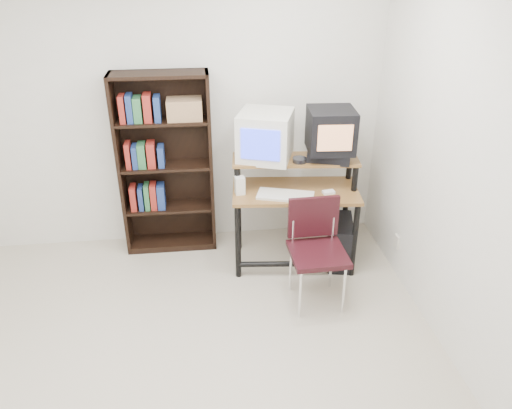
{
  "coord_description": "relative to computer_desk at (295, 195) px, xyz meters",
  "views": [
    {
      "loc": [
        0.3,
        -2.39,
        2.62
      ],
      "look_at": [
        0.74,
        1.1,
        0.78
      ],
      "focal_mm": 35.0,
      "sensor_mm": 36.0,
      "label": 1
    }
  ],
  "objects": [
    {
      "name": "floor",
      "position": [
        -1.12,
        -1.43,
        -0.68
      ],
      "size": [
        4.0,
        4.0,
        0.01
      ],
      "primitive_type": "cube",
      "color": "beige",
      "rests_on": "ground"
    },
    {
      "name": "back_wall",
      "position": [
        -1.12,
        0.57,
        0.63
      ],
      "size": [
        4.0,
        0.01,
        2.6
      ],
      "primitive_type": "cube",
      "color": "silver",
      "rests_on": "floor"
    },
    {
      "name": "right_wall",
      "position": [
        0.88,
        -1.43,
        0.63
      ],
      "size": [
        0.01,
        4.0,
        2.6
      ],
      "primitive_type": "cube",
      "color": "silver",
      "rests_on": "floor"
    },
    {
      "name": "computer_desk",
      "position": [
        0.0,
        0.0,
        0.0
      ],
      "size": [
        1.13,
        0.65,
        0.98
      ],
      "rotation": [
        0.0,
        0.0,
        -0.1
      ],
      "color": "brown",
      "rests_on": "floor"
    },
    {
      "name": "crt_monitor",
      "position": [
        -0.24,
        0.15,
        0.5
      ],
      "size": [
        0.55,
        0.55,
        0.41
      ],
      "rotation": [
        0.0,
        0.0,
        -0.33
      ],
      "color": "silver",
      "rests_on": "computer_desk"
    },
    {
      "name": "vcr",
      "position": [
        0.29,
        0.05,
        0.34
      ],
      "size": [
        0.42,
        0.35,
        0.08
      ],
      "primitive_type": "cube",
      "rotation": [
        0.0,
        0.0,
        -0.29
      ],
      "color": "black",
      "rests_on": "computer_desk"
    },
    {
      "name": "crt_tv",
      "position": [
        0.3,
        0.07,
        0.56
      ],
      "size": [
        0.41,
        0.41,
        0.36
      ],
      "rotation": [
        0.0,
        0.0,
        -0.07
      ],
      "color": "black",
      "rests_on": "vcr"
    },
    {
      "name": "cd_spindle",
      "position": [
        0.03,
        0.0,
        0.32
      ],
      "size": [
        0.13,
        0.13,
        0.05
      ],
      "primitive_type": "cylinder",
      "rotation": [
        0.0,
        0.0,
        0.07
      ],
      "color": "#26262B",
      "rests_on": "computer_desk"
    },
    {
      "name": "keyboard",
      "position": [
        -0.11,
        -0.14,
        0.06
      ],
      "size": [
        0.51,
        0.34,
        0.03
      ],
      "primitive_type": "cube",
      "rotation": [
        0.0,
        0.0,
        -0.31
      ],
      "color": "silver",
      "rests_on": "computer_desk"
    },
    {
      "name": "mousepad",
      "position": [
        0.27,
        -0.12,
        0.05
      ],
      "size": [
        0.22,
        0.18,
        0.01
      ],
      "primitive_type": "cube",
      "rotation": [
        0.0,
        0.0,
        -0.0
      ],
      "color": "black",
      "rests_on": "computer_desk"
    },
    {
      "name": "mouse",
      "position": [
        0.26,
        -0.12,
        0.07
      ],
      "size": [
        0.11,
        0.07,
        0.03
      ],
      "primitive_type": "cube",
      "rotation": [
        0.0,
        0.0,
        0.14
      ],
      "color": "white",
      "rests_on": "mousepad"
    },
    {
      "name": "desk_speaker",
      "position": [
        -0.49,
        -0.04,
        0.13
      ],
      "size": [
        0.09,
        0.08,
        0.17
      ],
      "primitive_type": "cube",
      "rotation": [
        0.0,
        0.0,
        0.1
      ],
      "color": "silver",
      "rests_on": "computer_desk"
    },
    {
      "name": "pc_tower",
      "position": [
        0.42,
        -0.08,
        -0.46
      ],
      "size": [
        0.29,
        0.48,
        0.42
      ],
      "primitive_type": "cube",
      "rotation": [
        0.0,
        0.0,
        -0.22
      ],
      "color": "black",
      "rests_on": "floor"
    },
    {
      "name": "school_chair",
      "position": [
        0.07,
        -0.55,
        -0.14
      ],
      "size": [
        0.44,
        0.44,
        0.86
      ],
      "rotation": [
        0.0,
        0.0,
        0.03
      ],
      "color": "black",
      "rests_on": "floor"
    },
    {
      "name": "bookshelf",
      "position": [
        -1.12,
        0.43,
        0.19
      ],
      "size": [
        0.84,
        0.29,
        1.68
      ],
      "rotation": [
        0.0,
        0.0,
        -0.01
      ],
      "color": "black",
      "rests_on": "floor"
    },
    {
      "name": "wall_outlet",
      "position": [
        0.87,
        -0.28,
        -0.37
      ],
      "size": [
        0.02,
        0.08,
        0.12
      ],
      "primitive_type": "cube",
      "color": "beige",
      "rests_on": "right_wall"
    }
  ]
}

